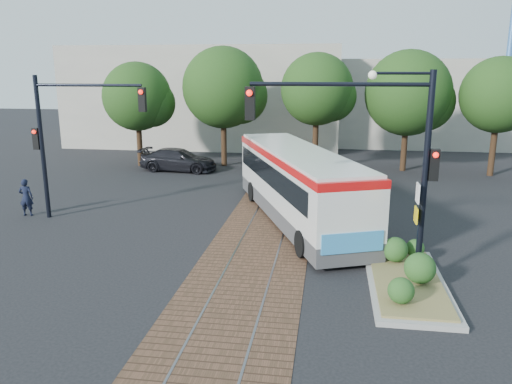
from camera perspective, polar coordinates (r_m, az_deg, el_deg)
ground at (r=16.53m, az=-0.53°, el=-8.24°), size 120.00×120.00×0.00m
trackbed at (r=20.26m, az=1.25°, el=-4.01°), size 3.60×40.00×0.02m
tree_row at (r=31.60m, az=6.45°, el=11.29°), size 26.40×5.60×7.67m
warehouses at (r=44.04m, az=4.75°, el=10.68°), size 40.00×13.00×8.00m
city_bus at (r=20.76m, az=4.74°, el=1.19°), size 6.38×11.35×3.02m
traffic_island at (r=15.59m, az=16.93°, el=-8.98°), size 2.20×5.20×1.13m
signal_pole_main at (r=14.54m, az=14.20°, el=5.28°), size 5.49×0.46×6.00m
signal_pole_left at (r=22.08m, az=-20.93°, el=6.83°), size 4.99×0.34×6.00m
officer at (r=23.80m, az=-24.79°, el=-0.56°), size 0.65×0.48×1.64m
parked_car at (r=31.69m, az=-8.86°, el=3.66°), size 4.95×2.33×1.40m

